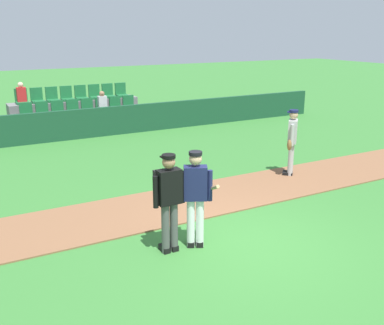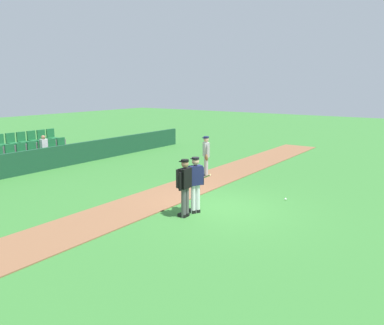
# 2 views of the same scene
# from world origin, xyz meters

# --- Properties ---
(ground_plane) EXTENTS (80.00, 80.00, 0.00)m
(ground_plane) POSITION_xyz_m (0.00, 0.00, 0.00)
(ground_plane) COLOR #387A33
(infield_dirt_path) EXTENTS (28.00, 2.00, 0.03)m
(infield_dirt_path) POSITION_xyz_m (0.00, 2.33, 0.01)
(infield_dirt_path) COLOR brown
(infield_dirt_path) RESTS_ON ground
(dugout_fence) EXTENTS (20.00, 0.16, 1.05)m
(dugout_fence) POSITION_xyz_m (0.00, 9.56, 0.53)
(dugout_fence) COLOR #19472D
(dugout_fence) RESTS_ON ground
(stadium_bleachers) EXTENTS (5.00, 2.10, 1.90)m
(stadium_bleachers) POSITION_xyz_m (-0.01, 11.01, 0.49)
(stadium_bleachers) COLOR slate
(stadium_bleachers) RESTS_ON ground
(batter_navy_jersey) EXTENTS (0.63, 0.80, 1.76)m
(batter_navy_jersey) POSITION_xyz_m (-0.75, 0.40, 0.97)
(batter_navy_jersey) COLOR white
(batter_navy_jersey) RESTS_ON ground
(umpire_home_plate) EXTENTS (0.59, 0.31, 1.76)m
(umpire_home_plate) POSITION_xyz_m (-1.23, 0.46, 1.00)
(umpire_home_plate) COLOR #4C4C4C
(umpire_home_plate) RESTS_ON ground
(runner_grey_jersey) EXTENTS (0.55, 0.51, 1.76)m
(runner_grey_jersey) POSITION_xyz_m (3.41, 2.73, 0.96)
(runner_grey_jersey) COLOR #B2B2B2
(runner_grey_jersey) RESTS_ON ground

